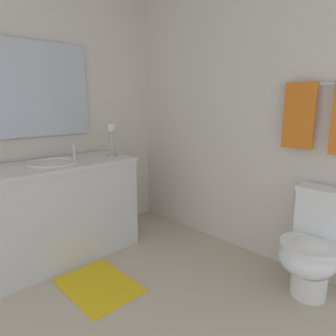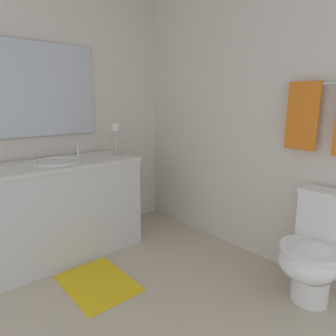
% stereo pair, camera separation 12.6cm
% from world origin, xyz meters
% --- Properties ---
extents(floor, '(2.83, 2.82, 0.02)m').
position_xyz_m(floor, '(0.00, 0.00, -0.01)').
color(floor, beige).
rests_on(floor, ground).
extents(wall_back, '(2.83, 0.04, 2.45)m').
position_xyz_m(wall_back, '(0.00, 1.41, 1.23)').
color(wall_back, silver).
rests_on(wall_back, ground).
extents(wall_left, '(0.04, 2.82, 2.45)m').
position_xyz_m(wall_left, '(-1.41, 0.00, 1.23)').
color(wall_left, silver).
rests_on(wall_left, ground).
extents(vanity_cabinet, '(0.58, 1.35, 0.84)m').
position_xyz_m(vanity_cabinet, '(-1.09, 0.10, 0.42)').
color(vanity_cabinet, silver).
rests_on(vanity_cabinet, ground).
extents(sink_basin, '(0.40, 0.40, 0.24)m').
position_xyz_m(sink_basin, '(-1.09, 0.10, 0.80)').
color(sink_basin, white).
rests_on(sink_basin, vanity_cabinet).
extents(mirror, '(0.02, 0.99, 0.80)m').
position_xyz_m(mirror, '(-1.37, 0.10, 1.44)').
color(mirror, silver).
extents(candle_holder_tall, '(0.09, 0.09, 0.30)m').
position_xyz_m(candle_holder_tall, '(-1.05, 0.65, 1.00)').
color(candle_holder_tall, '#B7B2A5').
rests_on(candle_holder_tall, vanity_cabinet).
extents(toilet, '(0.39, 0.54, 0.75)m').
position_xyz_m(toilet, '(0.66, 1.13, 0.37)').
color(toilet, white).
rests_on(toilet, ground).
extents(towel_bar, '(0.69, 0.02, 0.02)m').
position_xyz_m(towel_bar, '(0.57, 1.35, 1.46)').
color(towel_bar, silver).
extents(towel_near_vanity, '(0.23, 0.03, 0.48)m').
position_xyz_m(towel_near_vanity, '(0.39, 1.33, 1.24)').
color(towel_near_vanity, orange).
rests_on(towel_near_vanity, towel_bar).
extents(bath_mat, '(0.60, 0.44, 0.02)m').
position_xyz_m(bath_mat, '(-0.46, 0.10, 0.01)').
color(bath_mat, yellow).
rests_on(bath_mat, ground).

